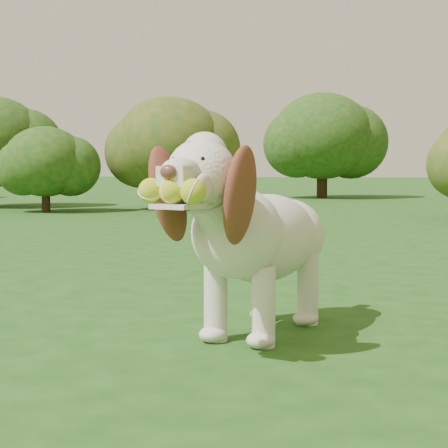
# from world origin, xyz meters

# --- Properties ---
(ground) EXTENTS (80.00, 80.00, 0.00)m
(ground) POSITION_xyz_m (0.00, 0.00, 0.00)
(ground) COLOR #194714
(ground) RESTS_ON ground
(dog) EXTENTS (0.74, 1.33, 0.88)m
(dog) POSITION_xyz_m (-0.10, -0.15, 0.47)
(dog) COLOR silver
(dog) RESTS_ON ground
(shrub_a) EXTENTS (1.30, 1.30, 1.35)m
(shrub_a) POSITION_xyz_m (-4.42, 7.80, 0.79)
(shrub_a) COLOR #382314
(shrub_a) RESTS_ON ground
(shrub_i) EXTENTS (2.25, 2.25, 2.33)m
(shrub_i) POSITION_xyz_m (-0.30, 13.43, 1.37)
(shrub_i) COLOR #382314
(shrub_i) RESTS_ON ground
(shrub_b) EXTENTS (1.80, 1.80, 1.87)m
(shrub_b) POSITION_xyz_m (-2.65, 8.76, 1.10)
(shrub_b) COLOR #382314
(shrub_b) RESTS_ON ground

